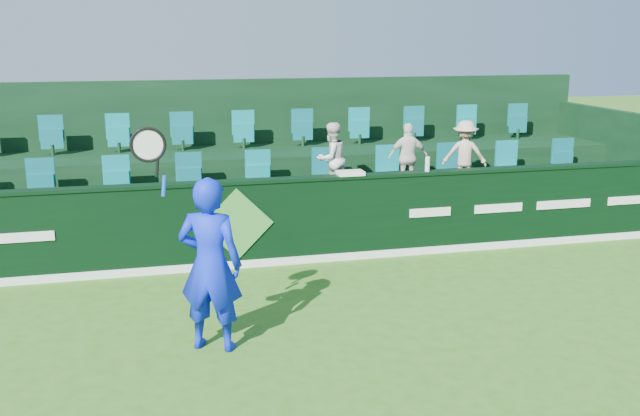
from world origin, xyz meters
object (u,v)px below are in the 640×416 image
object	(u,v)px
spectator_left	(332,159)
spectator_right	(465,154)
tennis_player	(210,264)
drinks_bottle	(427,164)
towel	(350,173)
spectator_middle	(408,157)

from	to	relation	value
spectator_left	spectator_right	xyz separation A→B (m)	(2.45, 0.00, -0.02)
tennis_player	drinks_bottle	size ratio (longest dim) A/B	10.88
spectator_right	towel	bearing A→B (deg)	47.99
spectator_left	drinks_bottle	xyz separation A→B (m)	(1.29, -1.12, 0.05)
spectator_right	drinks_bottle	distance (m)	1.62
spectator_middle	drinks_bottle	xyz separation A→B (m)	(-0.10, -1.12, 0.08)
spectator_right	drinks_bottle	size ratio (longest dim) A/B	5.07
spectator_middle	tennis_player	bearing A→B (deg)	55.79
spectator_right	towel	xyz separation A→B (m)	(-2.44, -1.12, -0.02)
spectator_middle	spectator_left	bearing A→B (deg)	9.56
tennis_player	towel	distance (m)	3.78
tennis_player	spectator_left	xyz separation A→B (m)	(2.43, 3.98, 0.41)
tennis_player	spectator_middle	size ratio (longest dim) A/B	2.18
spectator_left	spectator_middle	xyz separation A→B (m)	(1.38, 0.00, -0.03)
tennis_player	spectator_left	size ratio (longest dim) A/B	2.09
spectator_left	spectator_right	bearing A→B (deg)	155.15
spectator_right	drinks_bottle	bearing A→B (deg)	67.22
spectator_middle	spectator_right	world-z (taller)	spectator_right
spectator_middle	towel	distance (m)	1.77
spectator_left	spectator_middle	bearing A→B (deg)	155.15
spectator_middle	towel	world-z (taller)	spectator_middle
spectator_left	towel	world-z (taller)	spectator_left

